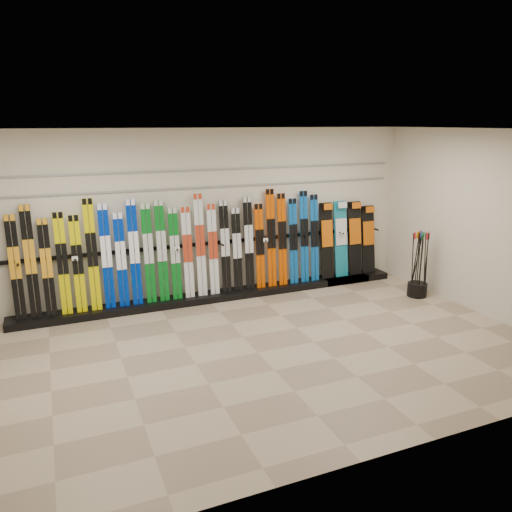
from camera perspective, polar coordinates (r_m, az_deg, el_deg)
name	(u,v)px	position (r m, az deg, el deg)	size (l,w,h in m)	color
floor	(258,353)	(7.05, 0.21, -10.98)	(8.00, 8.00, 0.00)	gray
back_wall	(203,216)	(8.83, -6.13, 4.60)	(8.00, 8.00, 0.00)	beige
right_wall	(487,224)	(8.85, 24.87, 3.30)	(5.00, 5.00, 0.00)	beige
ceiling	(258,130)	(6.33, 0.24, 14.22)	(8.00, 8.00, 0.00)	silver
ski_rack_base	(220,295)	(9.07, -4.10, -4.51)	(8.00, 0.40, 0.12)	black
skis	(182,251)	(8.66, -8.51, 0.59)	(5.37, 0.19, 1.81)	black
snowboards	(348,239)	(10.05, 10.44, 1.87)	(1.24, 0.23, 1.48)	black
pole_bin	(417,289)	(9.62, 17.93, -3.66)	(0.35, 0.35, 0.25)	black
ski_poles	(420,264)	(9.48, 18.21, -0.88)	(0.36, 0.29, 1.18)	black
slatwall_rail_0	(202,187)	(8.74, -6.18, 7.80)	(7.60, 0.02, 0.03)	gray
slatwall_rail_1	(202,170)	(8.70, -6.24, 9.76)	(7.60, 0.02, 0.03)	gray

